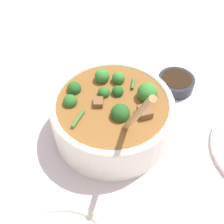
{
  "coord_description": "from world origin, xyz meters",
  "views": [
    {
      "loc": [
        0.17,
        0.37,
        0.55
      ],
      "look_at": [
        0.0,
        0.0,
        0.07
      ],
      "focal_mm": 45.0,
      "sensor_mm": 36.0,
      "label": 1
    }
  ],
  "objects": [
    {
      "name": "condiment_bowl",
      "position": [
        -0.22,
        -0.06,
        0.02
      ],
      "size": [
        0.1,
        0.1,
        0.03
      ],
      "color": "#232833",
      "rests_on": "ground_plane"
    },
    {
      "name": "stew_bowl",
      "position": [
        -0.0,
        0.0,
        0.06
      ],
      "size": [
        0.27,
        0.29,
        0.27
      ],
      "color": "white",
      "rests_on": "ground_plane"
    },
    {
      "name": "ground_plane",
      "position": [
        0.0,
        0.0,
        0.0
      ],
      "size": [
        4.0,
        4.0,
        0.0
      ],
      "primitive_type": "plane",
      "color": "silver"
    }
  ]
}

